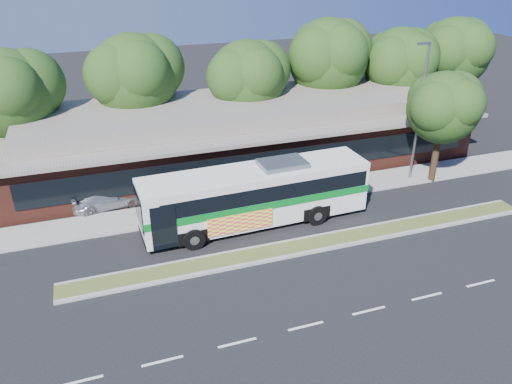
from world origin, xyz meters
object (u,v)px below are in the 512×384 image
at_px(lamp_post, 419,109).
at_px(sedan, 107,198).
at_px(sidewalk_tree, 447,105).
at_px(transit_bus, 256,192).

height_order(lamp_post, sedan, lamp_post).
height_order(sedan, sidewalk_tree, sidewalk_tree).
bearing_deg(sidewalk_tree, sedan, 171.56).
distance_m(lamp_post, sidewalk_tree, 1.73).
distance_m(sedan, sidewalk_tree, 21.91).
relative_size(lamp_post, transit_bus, 0.70).
bearing_deg(lamp_post, sidewalk_tree, -20.27).
bearing_deg(sidewalk_tree, transit_bus, -173.10).
relative_size(transit_bus, sedan, 3.09).
relative_size(lamp_post, sedan, 2.16).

